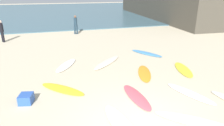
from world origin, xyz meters
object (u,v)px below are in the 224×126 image
(surfboard_5, at_px, (190,93))
(surfboard_1, at_px, (62,89))
(surfboard_2, at_px, (195,121))
(surfboard_3, at_px, (144,73))
(surfboard_7, at_px, (136,97))
(beach_cooler, at_px, (26,99))
(surfboard_9, at_px, (183,69))
(surfboard_8, at_px, (121,124))
(surfboard_4, at_px, (146,53))
(surfboard_0, at_px, (107,62))
(surfboard_6, at_px, (66,65))
(beachgoer_mid, at_px, (76,24))
(beachgoer_near, at_px, (2,30))

(surfboard_5, bearing_deg, surfboard_1, -39.95)
(surfboard_2, distance_m, surfboard_3, 3.80)
(surfboard_1, distance_m, surfboard_7, 2.93)
(surfboard_2, bearing_deg, beach_cooler, -78.00)
(surfboard_9, xyz_separation_m, beach_cooler, (-7.09, -1.05, 0.12))
(surfboard_3, bearing_deg, beach_cooler, 33.43)
(surfboard_8, bearing_deg, surfboard_4, -128.25)
(surfboard_3, distance_m, surfboard_4, 3.20)
(surfboard_0, bearing_deg, beach_cooler, -96.25)
(surfboard_9, relative_size, beach_cooler, 4.20)
(surfboard_8, bearing_deg, surfboard_7, -134.70)
(surfboard_3, xyz_separation_m, beach_cooler, (-5.06, -1.18, 0.13))
(surfboard_2, relative_size, surfboard_4, 1.12)
(surfboard_1, distance_m, surfboard_6, 2.70)
(surfboard_2, relative_size, surfboard_7, 1.19)
(surfboard_4, height_order, beachgoer_mid, beachgoer_mid)
(surfboard_0, xyz_separation_m, surfboard_5, (2.08, -4.25, -0.00))
(beach_cooler, bearing_deg, surfboard_9, 8.46)
(beach_cooler, bearing_deg, surfboard_1, 26.83)
(surfboard_0, xyz_separation_m, surfboard_7, (0.05, -3.90, -0.01))
(surfboard_9, bearing_deg, beachgoer_near, 154.74)
(surfboard_3, height_order, surfboard_7, surfboard_7)
(surfboard_7, bearing_deg, surfboard_9, 26.35)
(surfboard_7, relative_size, beachgoer_near, 1.24)
(surfboard_0, distance_m, beachgoer_mid, 8.16)
(surfboard_3, xyz_separation_m, surfboard_8, (-2.28, -3.29, 0.01))
(surfboard_5, height_order, beachgoer_mid, beachgoer_mid)
(surfboard_6, height_order, surfboard_7, surfboard_6)
(surfboard_4, distance_m, surfboard_8, 7.19)
(surfboard_6, height_order, beachgoer_near, beachgoer_near)
(surfboard_6, relative_size, beachgoer_mid, 1.28)
(surfboard_0, height_order, beachgoer_near, beachgoer_near)
(surfboard_2, distance_m, surfboard_5, 1.75)
(surfboard_3, height_order, surfboard_6, surfboard_6)
(surfboard_1, xyz_separation_m, surfboard_8, (1.52, -2.75, 0.01))
(surfboard_9, height_order, beachgoer_near, beachgoer_near)
(surfboard_3, xyz_separation_m, beachgoer_mid, (-1.94, 10.04, 0.87))
(surfboard_6, bearing_deg, beach_cooler, -87.45)
(surfboard_4, relative_size, surfboard_5, 1.05)
(surfboard_1, xyz_separation_m, beachgoer_mid, (1.86, 10.58, 0.87))
(surfboard_1, xyz_separation_m, surfboard_4, (5.27, 3.38, 0.01))
(surfboard_6, distance_m, beachgoer_near, 7.78)
(beach_cooler, bearing_deg, beachgoer_near, 104.29)
(surfboard_6, relative_size, beach_cooler, 4.35)
(surfboard_7, height_order, beach_cooler, beach_cooler)
(surfboard_3, height_order, beachgoer_near, beachgoer_near)
(beach_cooler, bearing_deg, surfboard_3, 13.15)
(surfboard_2, bearing_deg, surfboard_0, -128.69)
(surfboard_1, relative_size, beachgoer_near, 1.29)
(surfboard_7, height_order, surfboard_9, surfboard_9)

